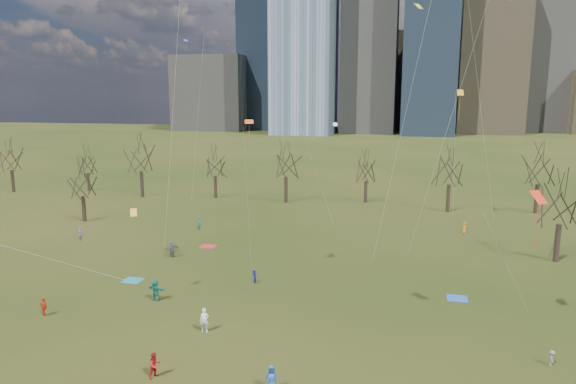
% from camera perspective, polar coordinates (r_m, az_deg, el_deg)
% --- Properties ---
extents(ground, '(500.00, 500.00, 0.00)m').
position_cam_1_polar(ground, '(40.90, -4.00, -12.72)').
color(ground, black).
rests_on(ground, ground).
extents(downtown_skyline, '(212.50, 78.00, 118.00)m').
position_cam_1_polar(downtown_skyline, '(247.93, 10.54, 15.61)').
color(downtown_skyline, slate).
rests_on(downtown_skyline, ground).
extents(bare_tree_row, '(113.04, 29.80, 9.50)m').
position_cam_1_polar(bare_tree_row, '(74.62, 4.43, 2.76)').
color(bare_tree_row, black).
rests_on(bare_tree_row, ground).
extents(blanket_teal, '(1.60, 1.50, 0.03)m').
position_cam_1_polar(blanket_teal, '(48.45, -16.88, -9.38)').
color(blanket_teal, teal).
rests_on(blanket_teal, ground).
extents(blanket_navy, '(1.60, 1.50, 0.03)m').
position_cam_1_polar(blanket_navy, '(44.71, 18.27, -11.15)').
color(blanket_navy, blue).
rests_on(blanket_navy, ground).
extents(blanket_crimson, '(1.60, 1.50, 0.03)m').
position_cam_1_polar(blanket_crimson, '(57.19, -8.86, -5.98)').
color(blanket_crimson, red).
rests_on(blanket_crimson, ground).
extents(person_0, '(0.84, 0.63, 1.55)m').
position_cam_1_polar(person_0, '(30.22, -1.83, -19.98)').
color(person_0, '#23529A').
rests_on(person_0, ground).
extents(person_1, '(0.71, 0.57, 1.71)m').
position_cam_1_polar(person_1, '(37.15, -9.27, -13.89)').
color(person_1, white).
rests_on(person_1, ground).
extents(person_2, '(0.87, 0.94, 1.55)m').
position_cam_1_polar(person_2, '(32.37, -14.57, -18.12)').
color(person_2, red).
rests_on(person_2, ground).
extents(person_3, '(0.37, 0.64, 0.98)m').
position_cam_1_polar(person_3, '(36.46, 27.26, -16.09)').
color(person_3, slate).
rests_on(person_3, ground).
extents(person_4, '(0.89, 0.63, 1.41)m').
position_cam_1_polar(person_4, '(43.25, -25.49, -11.43)').
color(person_4, red).
rests_on(person_4, ground).
extents(person_5, '(1.76, 0.92, 1.81)m').
position_cam_1_polar(person_5, '(43.15, -14.49, -10.48)').
color(person_5, '#1B7967').
rests_on(person_5, ground).
extents(person_7, '(0.52, 0.64, 1.54)m').
position_cam_1_polar(person_7, '(63.31, -22.12, -4.32)').
color(person_7, '#9251A2').
rests_on(person_7, ground).
extents(person_8, '(0.69, 0.73, 1.19)m').
position_cam_1_polar(person_8, '(45.69, -3.80, -9.37)').
color(person_8, navy).
rests_on(person_8, ground).
extents(person_11, '(1.15, 1.67, 1.73)m').
position_cam_1_polar(person_11, '(53.89, -12.76, -6.20)').
color(person_11, '#5E5D62').
rests_on(person_11, ground).
extents(person_12, '(0.52, 0.74, 1.44)m').
position_cam_1_polar(person_12, '(65.09, 19.02, -3.77)').
color(person_12, orange).
rests_on(person_12, ground).
extents(person_13, '(0.54, 0.70, 1.69)m').
position_cam_1_polar(person_13, '(63.97, -9.81, -3.47)').
color(person_13, '#1A7767').
rests_on(person_13, ground).
extents(kites_airborne, '(58.03, 41.81, 35.13)m').
position_cam_1_polar(kites_airborne, '(48.08, 7.99, 7.59)').
color(kites_airborne, '#F55314').
rests_on(kites_airborne, ground).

